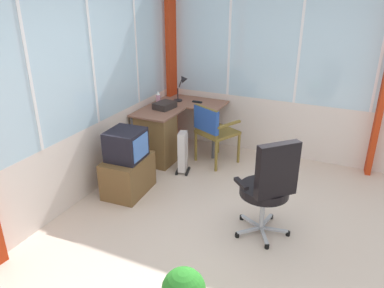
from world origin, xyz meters
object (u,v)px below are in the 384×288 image
desk (159,135)px  space_heater (183,152)px  paper_tray (165,105)px  wooden_armchair (212,127)px  desk_lamp (183,84)px  tv_remote (197,102)px  spray_bottle (158,98)px  tv_on_stand (128,165)px  office_chair (270,183)px

desk → space_heater: bearing=-107.9°
paper_tray → wooden_armchair: 0.76m
paper_tray → desk_lamp: bearing=-6.6°
desk → paper_tray: 0.43m
tv_remote → spray_bottle: 0.60m
paper_tray → tv_on_stand: bearing=-175.3°
desk → desk_lamp: desk_lamp is taller
wooden_armchair → desk: bearing=107.8°
wooden_armchair → space_heater: 0.53m
office_chair → tv_on_stand: size_ratio=1.32×
spray_bottle → tv_remote: bearing=-51.8°
wooden_armchair → tv_on_stand: bearing=151.9°
tv_on_stand → office_chair: bearing=-95.1°
paper_tray → tv_on_stand: size_ratio=0.36×
tv_remote → paper_tray: 0.55m
spray_bottle → desk_lamp: bearing=-28.3°
spray_bottle → tv_on_stand: bearing=-168.5°
tv_remote → wooden_armchair: (-0.42, -0.41, -0.20)m
paper_tray → wooden_armchair: (0.04, -0.72, -0.23)m
desk_lamp → wooden_armchair: size_ratio=0.44×
tv_remote → office_chair: (-1.75, -1.57, -0.14)m
wooden_armchair → space_heater: size_ratio=1.49×
desk_lamp → tv_remote: bearing=-96.7°
office_chair → desk: bearing=59.7°
office_chair → tv_on_stand: office_chair is taller
desk → paper_tray: bearing=-1.7°
spray_bottle → office_chair: 2.47m
desk → space_heater: 0.50m
desk → tv_remote: bearing=-25.7°
desk_lamp → tv_on_stand: bearing=-178.7°
desk → space_heater: (-0.15, -0.47, -0.11)m
desk_lamp → paper_tray: desk_lamp is taller
desk_lamp → paper_tray: 0.53m
spray_bottle → paper_tray: bearing=-120.4°
wooden_armchair → tv_on_stand: wooden_armchair is taller
spray_bottle → tv_on_stand: size_ratio=0.26×
desk → office_chair: office_chair is taller
desk → wooden_armchair: 0.78m
office_chair → space_heater: size_ratio=1.85×
tv_remote → wooden_armchair: 0.62m
paper_tray → office_chair: 2.29m
spray_bottle → wooden_armchair: 0.92m
desk → desk_lamp: size_ratio=3.23×
desk → office_chair: (-1.10, -1.88, 0.21)m
space_heater → tv_remote: bearing=10.8°
desk → office_chair: bearing=-120.3°
paper_tray → space_heater: bearing=-126.9°
tv_remote → spray_bottle: size_ratio=0.69×
desk_lamp → tv_on_stand: (-1.62, -0.04, -0.64)m
desk → tv_remote: (0.65, -0.31, 0.35)m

